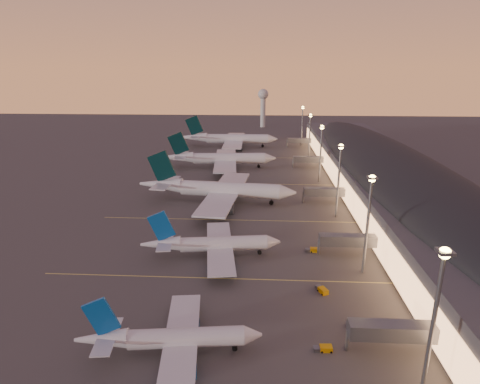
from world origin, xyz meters
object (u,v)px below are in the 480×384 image
object	(u,v)px
airliner_wide_far	(229,139)
baggage_tug_d	(322,290)
airliner_wide_near	(216,189)
baggage_tug_c	(313,250)
airliner_wide_mid	(219,159)
airliner_narrow_north	(212,244)
baggage_tug_b	(356,325)
baggage_tug_a	(324,348)
radar_tower	(263,102)
airliner_narrow_south	(170,339)

from	to	relation	value
airliner_wide_far	baggage_tug_d	world-z (taller)	airliner_wide_far
airliner_wide_near	baggage_tug_c	size ratio (longest dim) A/B	16.00
airliner_wide_near	baggage_tug_d	world-z (taller)	airliner_wide_near
baggage_tug_c	baggage_tug_d	bearing A→B (deg)	-87.35
airliner_wide_mid	baggage_tug_c	size ratio (longest dim) A/B	15.40
airliner_narrow_north	baggage_tug_c	bearing A→B (deg)	0.72
airliner_wide_near	baggage_tug_b	size ratio (longest dim) A/B	17.06
airliner_narrow_north	baggage_tug_d	distance (m)	32.99
baggage_tug_a	airliner_wide_far	bearing A→B (deg)	96.84
airliner_wide_far	baggage_tug_c	distance (m)	159.62
baggage_tug_a	baggage_tug_d	xyz separation A→B (m)	(2.54, 20.55, 0.04)
baggage_tug_a	airliner_narrow_north	bearing A→B (deg)	121.07
airliner_wide_near	radar_tower	xyz separation A→B (m)	(17.69, 205.85, 16.77)
airliner_wide_mid	baggage_tug_d	world-z (taller)	airliner_wide_mid
radar_tower	airliner_narrow_north	bearing A→B (deg)	-93.11
baggage_tug_a	baggage_tug_c	world-z (taller)	baggage_tug_c
airliner_wide_far	airliner_narrow_south	bearing A→B (deg)	-89.00
airliner_wide_far	baggage_tug_b	bearing A→B (deg)	-78.30
radar_tower	baggage_tug_a	distance (m)	291.48
baggage_tug_c	baggage_tug_b	bearing A→B (deg)	-78.49
airliner_wide_near	baggage_tug_a	bearing A→B (deg)	-64.75
airliner_narrow_north	airliner_wide_mid	bearing A→B (deg)	87.11
airliner_wide_far	radar_tower	xyz separation A→B (m)	(22.22, 93.23, 16.56)
baggage_tug_c	baggage_tug_d	xyz separation A→B (m)	(-0.40, -21.45, 0.00)
airliner_narrow_south	radar_tower	size ratio (longest dim) A/B	1.05
airliner_wide_near	baggage_tug_c	bearing A→B (deg)	-46.71
airliner_narrow_south	airliner_wide_far	world-z (taller)	airliner_wide_far
baggage_tug_c	baggage_tug_d	world-z (taller)	baggage_tug_d
airliner_wide_near	airliner_wide_far	size ratio (longest dim) A/B	0.96
airliner_wide_mid	airliner_wide_far	world-z (taller)	airliner_wide_far
baggage_tug_b	baggage_tug_c	world-z (taller)	baggage_tug_c
airliner_wide_mid	airliner_wide_far	xyz separation A→B (m)	(0.26, 57.56, 0.40)
baggage_tug_b	baggage_tug_c	bearing A→B (deg)	99.94
airliner_wide_near	baggage_tug_d	xyz separation A→B (m)	(31.96, -64.06, -4.59)
airliner_wide_far	baggage_tug_c	world-z (taller)	airliner_wide_far
airliner_wide_far	radar_tower	size ratio (longest dim) A/B	1.98
baggage_tug_b	radar_tower	bearing A→B (deg)	96.08
airliner_wide_mid	baggage_tug_d	size ratio (longest dim) A/B	14.69
airliner_narrow_south	airliner_wide_near	xyz separation A→B (m)	(-1.30, 86.79, 1.97)
airliner_wide_mid	baggage_tug_d	bearing A→B (deg)	-77.06
airliner_narrow_south	baggage_tug_c	xyz separation A→B (m)	(31.06, 44.19, -2.62)
airliner_narrow_south	airliner_wide_mid	world-z (taller)	airliner_wide_mid
airliner_wide_far	radar_tower	bearing A→B (deg)	75.92
airliner_narrow_south	airliner_wide_far	size ratio (longest dim) A/B	0.53
baggage_tug_b	baggage_tug_d	distance (m)	13.88
airliner_narrow_south	airliner_narrow_north	bearing A→B (deg)	79.40
airliner_narrow_south	airliner_wide_mid	size ratio (longest dim) A/B	0.57
baggage_tug_a	airliner_wide_mid	bearing A→B (deg)	100.84
radar_tower	baggage_tug_b	bearing A→B (deg)	-86.08
airliner_wide_far	airliner_wide_near	bearing A→B (deg)	-88.37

